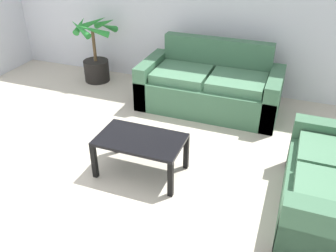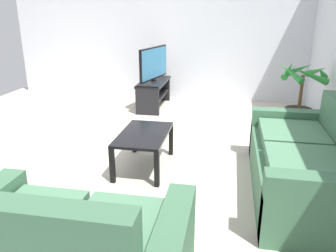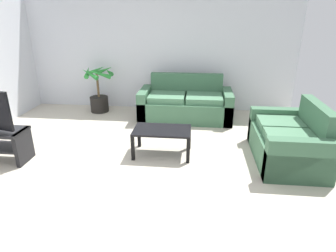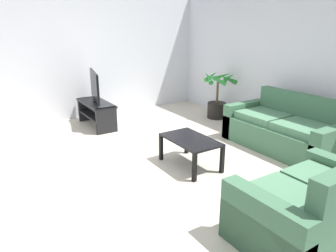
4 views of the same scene
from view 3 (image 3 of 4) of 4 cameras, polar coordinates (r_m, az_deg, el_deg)
ground_plane at (r=4.21m, az=-7.06°, el=-8.82°), size 6.60×6.60×0.00m
wall_back at (r=6.63m, az=-1.74°, el=14.94°), size 6.00×0.06×2.70m
couch_main at (r=6.09m, az=3.47°, el=4.20°), size 1.90×0.90×0.90m
couch_loveseat at (r=4.71m, az=22.73°, el=-2.93°), size 0.90×1.46×0.90m
coffee_table at (r=4.49m, az=-1.17°, el=-1.38°), size 0.89×0.53×0.43m
potted_palm at (r=6.68m, az=-13.46°, el=6.26°), size 0.67×0.75×1.05m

